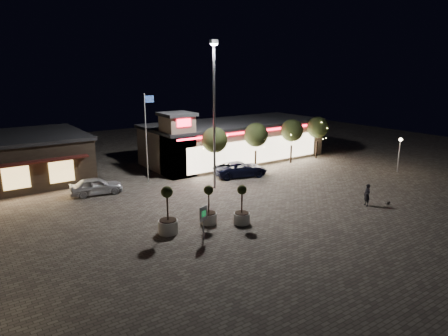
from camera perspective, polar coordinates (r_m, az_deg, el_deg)
ground at (r=27.70m, az=4.40°, el=-7.54°), size 90.00×90.00×0.00m
retail_building at (r=44.78m, az=1.15°, el=3.94°), size 20.40×8.40×6.10m
floodlight_pole at (r=33.50m, az=-1.41°, el=8.72°), size 0.60×0.40×12.38m
flagpole at (r=36.31m, az=-10.96°, el=5.28°), size 0.95×0.10×8.00m
lamp_post_east at (r=43.12m, az=23.82°, el=2.64°), size 0.36×0.36×3.48m
string_tree_a at (r=37.56m, az=-1.35°, el=4.01°), size 2.42×2.42×4.79m
string_tree_b at (r=40.48m, az=4.59°, el=4.72°), size 2.42×2.42×4.79m
string_tree_c at (r=43.79m, az=9.69°, el=5.29°), size 2.42×2.42×4.79m
string_tree_d at (r=46.65m, az=13.23°, el=5.67°), size 2.42×2.42×4.79m
pickup_truck at (r=38.34m, az=2.40°, el=-0.14°), size 5.59×3.63×1.43m
white_sedan at (r=34.59m, az=-17.80°, el=-2.44°), size 4.43×2.32×1.44m
pedestrian at (r=32.12m, az=19.75°, el=-3.65°), size 0.58×0.72×1.69m
dog at (r=32.87m, az=22.39°, el=-4.61°), size 0.45×0.19×0.24m
planter_left at (r=25.62m, az=-8.02°, el=-7.19°), size 1.26×1.26×3.11m
planter_mid at (r=26.94m, az=-2.19°, el=-6.27°), size 1.09×1.09×2.67m
planter_right at (r=26.92m, az=2.55°, el=-6.26°), size 1.10×1.10×2.70m
valet_sign at (r=24.39m, az=-2.95°, el=-6.91°), size 0.67×0.31×2.10m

